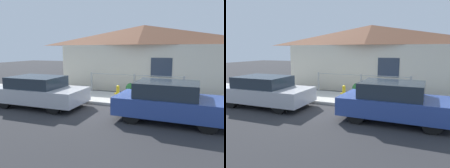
{
  "view_description": "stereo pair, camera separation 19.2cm",
  "coord_description": "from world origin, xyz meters",
  "views": [
    {
      "loc": [
        2.81,
        -8.42,
        2.39
      ],
      "look_at": [
        -0.49,
        0.3,
        0.9
      ],
      "focal_mm": 35.0,
      "sensor_mm": 36.0,
      "label": 1
    },
    {
      "loc": [
        2.99,
        -8.35,
        2.39
      ],
      "look_at": [
        -0.49,
        0.3,
        0.9
      ],
      "focal_mm": 35.0,
      "sensor_mm": 36.0,
      "label": 2
    }
  ],
  "objects": [
    {
      "name": "ground_plane",
      "position": [
        0.0,
        0.0,
        0.0
      ],
      "size": [
        60.0,
        60.0,
        0.0
      ],
      "primitive_type": "plane",
      "color": "#2D2D30"
    },
    {
      "name": "sidewalk",
      "position": [
        0.0,
        1.18,
        0.06
      ],
      "size": [
        24.0,
        2.36,
        0.12
      ],
      "color": "#B2AFA8",
      "rests_on": "ground_plane"
    },
    {
      "name": "house",
      "position": [
        0.0,
        4.13,
        2.99
      ],
      "size": [
        9.99,
        2.23,
        3.76
      ],
      "color": "beige",
      "rests_on": "ground_plane"
    },
    {
      "name": "fence",
      "position": [
        0.0,
        2.21,
        0.69
      ],
      "size": [
        4.9,
        0.1,
        1.02
      ],
      "color": "#999993",
      "rests_on": "sidewalk"
    },
    {
      "name": "car_left",
      "position": [
        -3.23,
        -1.08,
        0.64
      ],
      "size": [
        3.83,
        1.82,
        1.27
      ],
      "rotation": [
        0.0,
        0.0,
        0.01
      ],
      "color": "#B7B7BC",
      "rests_on": "ground_plane"
    },
    {
      "name": "car_right",
      "position": [
        2.11,
        -1.08,
        0.66
      ],
      "size": [
        3.71,
        1.84,
        1.32
      ],
      "rotation": [
        0.0,
        0.0,
        -0.02
      ],
      "color": "#2D4793",
      "rests_on": "ground_plane"
    },
    {
      "name": "fire_hydrant",
      "position": [
        -0.3,
        0.54,
        0.49
      ],
      "size": [
        0.34,
        0.15,
        0.7
      ],
      "color": "yellow",
      "rests_on": "sidewalk"
    },
    {
      "name": "potted_plant_near_hydrant",
      "position": [
        -0.08,
        1.82,
        0.47
      ],
      "size": [
        0.5,
        0.5,
        0.62
      ],
      "color": "brown",
      "rests_on": "sidewalk"
    }
  ]
}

